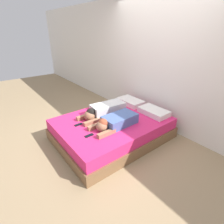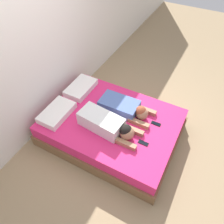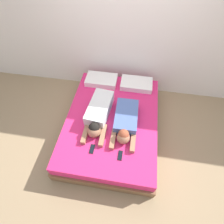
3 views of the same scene
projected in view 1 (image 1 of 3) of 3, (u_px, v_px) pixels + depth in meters
ground_plane at (112, 137)px, 3.46m from camera, size 12.00×12.00×0.00m
wall_back at (158, 64)px, 3.55m from camera, size 12.00×0.06×2.60m
bed at (112, 129)px, 3.38m from camera, size 1.54×2.05×0.41m
pillow_head_left at (131, 102)px, 3.94m from camera, size 0.58×0.35×0.10m
pillow_head_right at (154, 112)px, 3.47m from camera, size 0.58×0.35×0.10m
person_left at (103, 111)px, 3.37m from camera, size 0.38×0.96×0.23m
person_right at (115, 121)px, 3.02m from camera, size 0.37×0.87×0.22m
cell_phone_left at (78, 125)px, 3.09m from camera, size 0.06×0.15×0.01m
cell_phone_right at (89, 135)px, 2.78m from camera, size 0.06×0.15×0.01m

